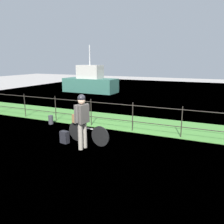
# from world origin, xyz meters

# --- Properties ---
(ground_plane) EXTENTS (60.00, 60.00, 0.00)m
(ground_plane) POSITION_xyz_m (0.00, 0.00, 0.00)
(ground_plane) COLOR #9E9993
(grass_strip) EXTENTS (27.00, 2.40, 0.03)m
(grass_strip) POSITION_xyz_m (0.00, 3.27, 0.01)
(grass_strip) COLOR #478438
(grass_strip) RESTS_ON ground
(harbor_water) EXTENTS (30.00, 30.00, 0.00)m
(harbor_water) POSITION_xyz_m (0.00, 9.37, 0.00)
(harbor_water) COLOR #426684
(harbor_water) RESTS_ON ground
(iron_fence) EXTENTS (18.04, 0.04, 1.11)m
(iron_fence) POSITION_xyz_m (-0.00, 2.22, 0.65)
(iron_fence) COLOR #28231E
(iron_fence) RESTS_ON ground
(bicycle_main) EXTENTS (1.61, 0.30, 0.65)m
(bicycle_main) POSITION_xyz_m (-0.87, 0.37, 0.35)
(bicycle_main) COLOR black
(bicycle_main) RESTS_ON ground
(wooden_crate) EXTENTS (0.41, 0.35, 0.28)m
(wooden_crate) POSITION_xyz_m (-1.21, 0.42, 0.79)
(wooden_crate) COLOR brown
(wooden_crate) RESTS_ON bicycle_main
(terrier_dog) EXTENTS (0.32, 0.18, 0.18)m
(terrier_dog) POSITION_xyz_m (-1.19, 0.42, 1.01)
(terrier_dog) COLOR #4C3D2D
(terrier_dog) RESTS_ON wooden_crate
(cyclist_person) EXTENTS (0.31, 0.54, 1.68)m
(cyclist_person) POSITION_xyz_m (-0.77, -0.10, 1.00)
(cyclist_person) COLOR gray
(cyclist_person) RESTS_ON ground
(backpack_on_paving) EXTENTS (0.31, 0.23, 0.40)m
(backpack_on_paving) POSITION_xyz_m (-1.57, 0.07, 0.20)
(backpack_on_paving) COLOR black
(backpack_on_paving) RESTS_ON ground
(mooring_bollard) EXTENTS (0.20, 0.20, 0.38)m
(mooring_bollard) POSITION_xyz_m (-3.48, 1.72, 0.19)
(mooring_bollard) COLOR #38383D
(mooring_bollard) RESTS_ON ground
(moored_boat_near) EXTENTS (4.55, 1.83, 3.83)m
(moored_boat_near) POSITION_xyz_m (-7.00, 11.12, 0.83)
(moored_boat_near) COLOR #336656
(moored_boat_near) RESTS_ON ground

